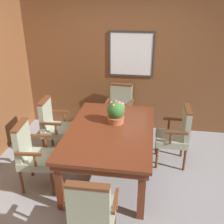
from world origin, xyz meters
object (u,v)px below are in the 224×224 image
at_px(chair_head_far, 120,108).
at_px(potted_plant, 116,112).
at_px(dining_table, 110,135).
at_px(chair_right_far, 177,133).
at_px(chair_head_near, 92,211).
at_px(chair_left_far, 54,124).
at_px(chair_left_near, 33,153).

height_order(chair_head_far, potted_plant, potted_plant).
bearing_deg(dining_table, chair_head_far, 91.11).
distance_m(chair_right_far, chair_head_near, 1.99).
height_order(dining_table, chair_head_near, chair_head_near).
distance_m(dining_table, potted_plant, 0.34).
bearing_deg(chair_right_far, chair_head_far, -131.64).
bearing_deg(dining_table, chair_right_far, 23.84).
bearing_deg(chair_left_far, chair_head_near, -151.73).
relative_size(chair_left_near, potted_plant, 2.79).
bearing_deg(chair_head_near, chair_right_far, -119.25).
xyz_separation_m(chair_left_far, chair_left_near, (0.01, -0.85, 0.00)).
relative_size(chair_right_far, chair_head_near, 1.00).
relative_size(chair_head_far, chair_left_near, 1.00).
bearing_deg(chair_left_near, chair_head_near, -136.68).
bearing_deg(chair_left_far, potted_plant, -103.50).
bearing_deg(chair_head_far, dining_table, -85.15).
bearing_deg(chair_left_near, potted_plant, -64.03).
bearing_deg(chair_right_far, chair_left_far, -90.98).
bearing_deg(chair_left_near, dining_table, -72.70).
height_order(chair_left_near, potted_plant, potted_plant).
bearing_deg(potted_plant, chair_head_far, 93.91).
bearing_deg(chair_head_far, chair_right_far, -36.93).
relative_size(dining_table, potted_plant, 5.25).
bearing_deg(chair_left_far, chair_right_far, -92.41).
bearing_deg(chair_left_far, dining_table, -115.34).
distance_m(chair_right_far, potted_plant, 1.03).
relative_size(dining_table, chair_left_near, 1.88).
distance_m(chair_left_near, potted_plant, 1.29).
distance_m(chair_head_far, chair_head_near, 2.61).
relative_size(dining_table, chair_left_far, 1.88).
distance_m(chair_head_far, potted_plant, 1.14).
xyz_separation_m(chair_head_far, chair_left_near, (-0.98, -1.71, 0.00)).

